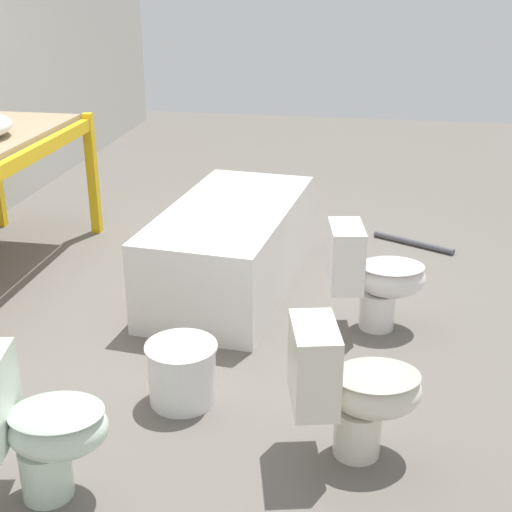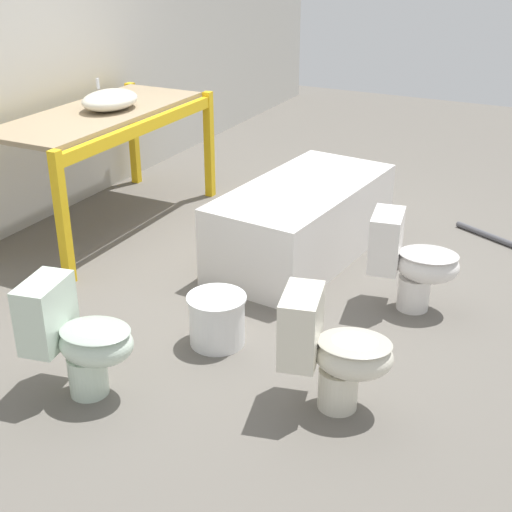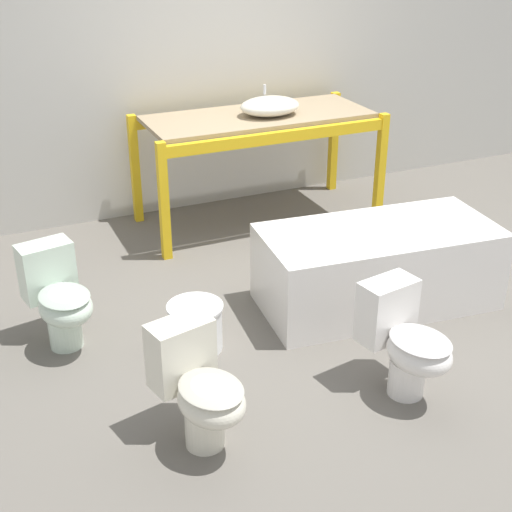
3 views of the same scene
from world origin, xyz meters
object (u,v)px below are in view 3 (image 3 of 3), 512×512
at_px(bathtub_main, 378,261).
at_px(toilet_near, 199,387).
at_px(sink_basin, 270,106).
at_px(toilet_far, 406,340).
at_px(bucket_white, 196,326).
at_px(toilet_extra, 59,297).

distance_m(bathtub_main, toilet_near, 1.82).
bearing_deg(sink_basin, toilet_far, -97.68).
bearing_deg(toilet_near, bucket_white, 58.54).
distance_m(bathtub_main, toilet_far, 1.01).
distance_m(sink_basin, bucket_white, 2.26).
xyz_separation_m(toilet_near, toilet_extra, (-0.48, 1.22, 0.00)).
height_order(sink_basin, toilet_near, sink_basin).
bearing_deg(sink_basin, toilet_extra, -148.08).
distance_m(toilet_extra, bucket_white, 0.86).
xyz_separation_m(sink_basin, bucket_white, (-1.27, -1.65, -0.86)).
distance_m(sink_basin, toilet_near, 2.99).
height_order(toilet_near, bucket_white, toilet_near).
xyz_separation_m(sink_basin, bathtub_main, (0.07, -1.62, -0.70)).
bearing_deg(toilet_extra, sink_basin, 20.83).
bearing_deg(toilet_near, toilet_far, -16.46).
relative_size(bathtub_main, bucket_white, 4.74).
distance_m(toilet_near, bucket_white, 0.88).
relative_size(sink_basin, bathtub_main, 0.30).
distance_m(sink_basin, bathtub_main, 1.76).
bearing_deg(bucket_white, bathtub_main, 1.57).
xyz_separation_m(toilet_near, bucket_white, (0.27, 0.82, -0.17)).
height_order(sink_basin, bathtub_main, sink_basin).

